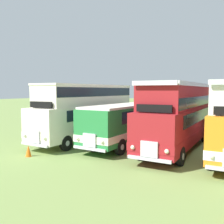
% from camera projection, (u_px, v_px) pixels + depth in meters
% --- Properties ---
extents(ground_plane, '(200.00, 200.00, 0.00)m').
position_uv_depth(ground_plane, '(206.00, 152.00, 16.61)').
color(ground_plane, '#7A934C').
extents(bus_first_in_row, '(2.81, 11.18, 4.49)m').
position_uv_depth(bus_first_in_row, '(88.00, 109.00, 20.72)').
color(bus_first_in_row, silver).
rests_on(bus_first_in_row, ground).
extents(bus_second_in_row, '(2.88, 10.22, 2.99)m').
position_uv_depth(bus_second_in_row, '(130.00, 120.00, 19.16)').
color(bus_second_in_row, '#237538').
rests_on(bus_second_in_row, ground).
extents(bus_third_in_row, '(2.66, 10.86, 4.52)m').
position_uv_depth(bus_third_in_row, '(179.00, 115.00, 17.29)').
color(bus_third_in_row, maroon).
rests_on(bus_third_in_row, ground).
extents(cone_near_end, '(0.36, 0.36, 0.70)m').
position_uv_depth(cone_near_end, '(28.00, 151.00, 15.43)').
color(cone_near_end, orange).
rests_on(cone_near_end, ground).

